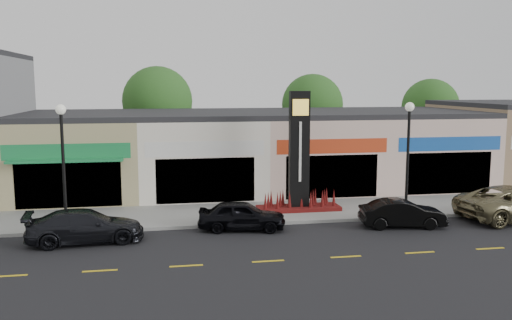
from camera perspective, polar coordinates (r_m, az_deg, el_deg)
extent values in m
plane|color=black|center=(23.12, -0.18, -8.28)|extent=(120.00, 120.00, 0.00)
cube|color=gray|center=(27.25, -1.74, -5.60)|extent=(52.00, 4.30, 0.15)
cube|color=gray|center=(25.09, -1.00, -6.79)|extent=(52.00, 0.20, 0.15)
cube|color=tan|center=(33.97, -17.88, 0.45)|extent=(7.00, 10.00, 4.50)
cube|color=#262628|center=(33.76, -18.06, 4.49)|extent=(7.00, 10.00, 0.30)
cube|color=black|center=(29.26, -19.12, -2.45)|extent=(5.25, 0.10, 2.40)
cube|color=#1C8044|center=(29.01, -19.28, 0.85)|extent=(6.30, 0.12, 0.80)
cube|color=#1C8044|center=(28.62, -19.38, -0.05)|extent=(5.60, 0.90, 0.12)
cube|color=beige|center=(33.71, -6.02, 0.73)|extent=(7.00, 10.00, 4.50)
cube|color=#262628|center=(33.50, -6.08, 4.81)|extent=(7.00, 10.00, 0.30)
cube|color=black|center=(28.96, -5.32, -2.15)|extent=(5.25, 0.10, 2.40)
cube|color=silver|center=(28.71, -5.36, 1.19)|extent=(6.30, 0.12, 0.80)
cube|color=beige|center=(34.89, 5.52, 0.98)|extent=(7.00, 10.00, 4.50)
cube|color=#262628|center=(34.68, 5.58, 4.92)|extent=(7.00, 10.00, 0.30)
cube|color=black|center=(30.32, 7.99, -1.73)|extent=(5.25, 0.10, 2.40)
cube|color=red|center=(30.08, 8.05, 1.46)|extent=(6.30, 0.12, 0.80)
cube|color=beige|center=(37.36, 15.93, 1.18)|extent=(7.00, 10.00, 4.50)
cube|color=#262628|center=(37.17, 16.07, 4.85)|extent=(7.00, 10.00, 0.30)
cube|color=black|center=(33.14, 19.59, -1.30)|extent=(5.25, 0.10, 2.40)
cube|color=#1850A9|center=(32.92, 19.73, 1.62)|extent=(6.30, 0.12, 0.80)
cube|color=#956D56|center=(40.87, 24.82, 1.66)|extent=(7.00, 10.00, 5.00)
cube|color=#262628|center=(40.70, 25.03, 5.37)|extent=(7.00, 10.00, 0.30)
cylinder|color=#382619|center=(41.66, -10.21, 1.09)|extent=(0.36, 0.36, 3.15)
sphere|color=#28541A|center=(41.39, -10.33, 6.12)|extent=(5.20, 5.20, 5.20)
cylinder|color=#382619|center=(43.30, 5.89, 1.32)|extent=(0.36, 0.36, 2.97)
sphere|color=#28541A|center=(43.04, 5.95, 5.83)|extent=(4.80, 4.80, 4.80)
cylinder|color=#382619|center=(47.02, 17.70, 1.40)|extent=(0.36, 0.36, 2.80)
sphere|color=#28541A|center=(46.78, 17.86, 5.34)|extent=(4.60, 4.60, 4.60)
cylinder|color=black|center=(25.50, -19.33, -6.49)|extent=(0.32, 0.32, 0.30)
cylinder|color=black|center=(25.01, -19.59, -0.93)|extent=(0.14, 0.14, 5.00)
sphere|color=silver|center=(24.76, -19.87, 5.02)|extent=(0.44, 0.44, 0.44)
cylinder|color=black|center=(27.76, 15.47, -5.17)|extent=(0.32, 0.32, 0.30)
cylinder|color=black|center=(27.31, 15.67, -0.05)|extent=(0.14, 0.14, 5.00)
sphere|color=silver|center=(27.08, 15.87, 5.40)|extent=(0.44, 0.44, 0.44)
cube|color=#5A100F|center=(27.64, 4.49, -5.06)|extent=(4.20, 1.30, 0.20)
cube|color=black|center=(27.14, 4.56, 0.92)|extent=(1.00, 0.40, 6.00)
cube|color=yellow|center=(26.75, 4.73, 5.54)|extent=(0.80, 0.05, 0.80)
cube|color=silver|center=(26.93, 4.68, 0.86)|extent=(0.12, 0.04, 3.00)
imported|color=black|center=(23.51, -17.53, -6.66)|extent=(2.33, 4.86, 1.37)
imported|color=black|center=(24.32, -1.50, -5.85)|extent=(2.20, 4.09, 1.32)
imported|color=black|center=(25.68, 15.15, -5.45)|extent=(1.88, 3.98, 1.26)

